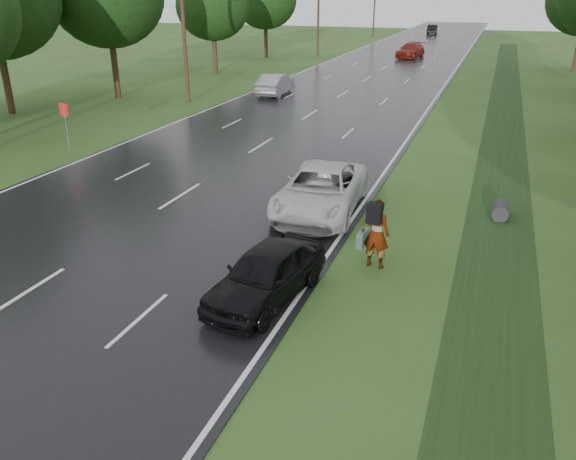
# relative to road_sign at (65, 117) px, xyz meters

# --- Properties ---
(ground) EXTENTS (220.00, 220.00, 0.00)m
(ground) POSITION_rel_road_sign_xyz_m (8.50, -12.00, -1.64)
(ground) COLOR #2E491A
(ground) RESTS_ON ground
(road) EXTENTS (14.00, 180.00, 0.04)m
(road) POSITION_rel_road_sign_xyz_m (8.50, 33.00, -1.62)
(road) COLOR black
(road) RESTS_ON ground
(edge_stripe_east) EXTENTS (0.12, 180.00, 0.01)m
(edge_stripe_east) POSITION_rel_road_sign_xyz_m (15.25, 33.00, -1.60)
(edge_stripe_east) COLOR silver
(edge_stripe_east) RESTS_ON road
(edge_stripe_west) EXTENTS (0.12, 180.00, 0.01)m
(edge_stripe_west) POSITION_rel_road_sign_xyz_m (1.75, 33.00, -1.60)
(edge_stripe_west) COLOR silver
(edge_stripe_west) RESTS_ON road
(center_line) EXTENTS (0.12, 180.00, 0.01)m
(center_line) POSITION_rel_road_sign_xyz_m (8.50, 33.00, -1.60)
(center_line) COLOR silver
(center_line) RESTS_ON road
(drainage_ditch) EXTENTS (2.20, 120.00, 0.56)m
(drainage_ditch) POSITION_rel_road_sign_xyz_m (20.00, 6.71, -1.61)
(drainage_ditch) COLOR black
(drainage_ditch) RESTS_ON ground
(road_sign) EXTENTS (0.50, 0.06, 2.30)m
(road_sign) POSITION_rel_road_sign_xyz_m (0.00, 0.00, 0.00)
(road_sign) COLOR slate
(road_sign) RESTS_ON ground
(utility_pole_mid) EXTENTS (1.60, 0.26, 10.00)m
(utility_pole_mid) POSITION_rel_road_sign_xyz_m (-0.70, 13.00, 3.55)
(utility_pole_mid) COLOR #3A2C17
(utility_pole_mid) RESTS_ON ground
(utility_pole_far) EXTENTS (1.60, 0.26, 10.00)m
(utility_pole_far) POSITION_rel_road_sign_xyz_m (-0.70, 43.00, 3.55)
(utility_pole_far) COLOR #3A2C17
(utility_pole_far) RESTS_ON ground
(utility_pole_distant) EXTENTS (1.60, 0.26, 10.00)m
(utility_pole_distant) POSITION_rel_road_sign_xyz_m (-0.70, 73.00, 3.55)
(utility_pole_distant) COLOR #3A2C17
(utility_pole_distant) RESTS_ON ground
(tree_west_d) EXTENTS (6.60, 6.60, 8.80)m
(tree_west_d) POSITION_rel_road_sign_xyz_m (-5.70, 27.00, 4.18)
(tree_west_d) COLOR #3A2C17
(tree_west_d) RESTS_ON ground
(tree_west_f) EXTENTS (7.00, 7.00, 9.29)m
(tree_west_f) POSITION_rel_road_sign_xyz_m (-6.30, 41.00, 4.49)
(tree_west_f) COLOR #3A2C17
(tree_west_f) RESTS_ON ground
(pedestrian) EXTENTS (0.95, 0.90, 2.03)m
(pedestrian) POSITION_rel_road_sign_xyz_m (16.67, -7.22, -0.59)
(pedestrian) COLOR #A5998C
(pedestrian) RESTS_ON ground
(white_pickup) EXTENTS (2.95, 5.82, 1.58)m
(white_pickup) POSITION_rel_road_sign_xyz_m (14.00, -3.70, -0.81)
(white_pickup) COLOR silver
(white_pickup) RESTS_ON road
(dark_sedan) EXTENTS (2.32, 4.33, 1.40)m
(dark_sedan) POSITION_rel_road_sign_xyz_m (14.50, -10.00, -0.90)
(dark_sedan) COLOR black
(dark_sedan) RESTS_ON road
(silver_sedan) EXTENTS (1.82, 4.71, 1.53)m
(silver_sedan) POSITION_rel_road_sign_xyz_m (3.88, 17.92, -0.84)
(silver_sedan) COLOR gray
(silver_sedan) RESTS_ON road
(far_car_red) EXTENTS (2.95, 5.66, 1.57)m
(far_car_red) POSITION_rel_road_sign_xyz_m (9.50, 45.85, -0.82)
(far_car_red) COLOR maroon
(far_car_red) RESTS_ON road
(far_car_dark) EXTENTS (2.01, 4.84, 1.56)m
(far_car_dark) POSITION_rel_road_sign_xyz_m (7.50, 82.96, -0.82)
(far_car_dark) COLOR black
(far_car_dark) RESTS_ON road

